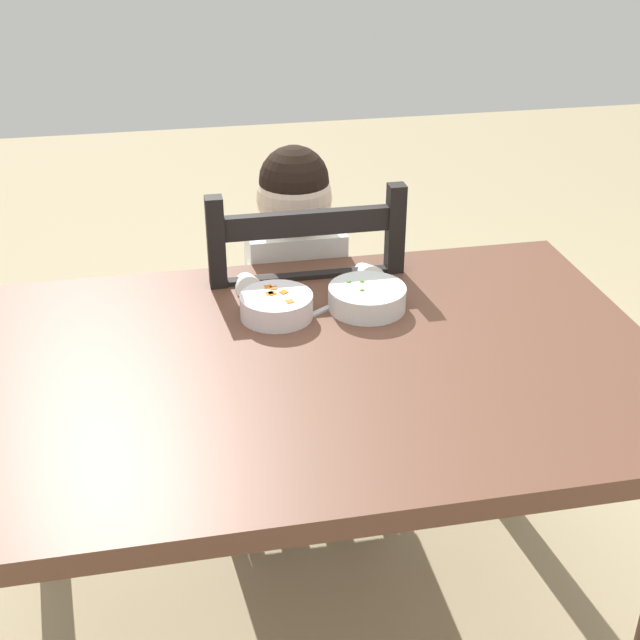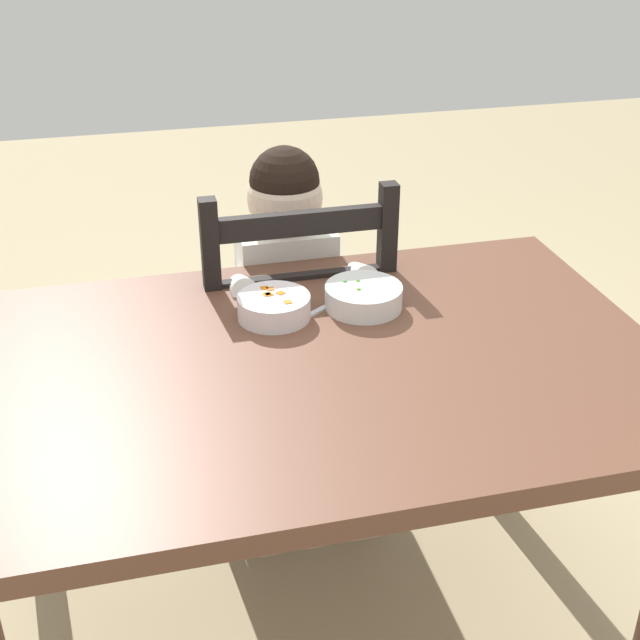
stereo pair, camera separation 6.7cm
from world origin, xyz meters
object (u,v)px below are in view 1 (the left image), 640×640
object	(u,v)px
dining_table	(310,406)
dining_chair	(298,352)
bowl_of_peas	(367,297)
spoon	(302,319)
child_figure	(297,285)
bowl_of_carrots	(277,305)

from	to	relation	value
dining_table	dining_chair	distance (m)	0.50
bowl_of_peas	spoon	world-z (taller)	bowl_of_peas
bowl_of_peas	child_figure	bearing A→B (deg)	107.23
dining_chair	child_figure	size ratio (longest dim) A/B	0.95
child_figure	bowl_of_carrots	world-z (taller)	child_figure
bowl_of_peas	bowl_of_carrots	xyz separation A→B (m)	(-0.18, 0.00, 0.00)
dining_table	child_figure	size ratio (longest dim) A/B	1.36
dining_chair	spoon	size ratio (longest dim) A/B	7.19
child_figure	spoon	xyz separation A→B (m)	(-0.05, -0.32, 0.09)
dining_chair	bowl_of_carrots	distance (m)	0.43
child_figure	dining_table	bearing A→B (deg)	-96.95
bowl_of_carrots	spoon	size ratio (longest dim) A/B	1.14
dining_table	bowl_of_carrots	bearing A→B (deg)	101.13
bowl_of_peas	dining_table	bearing A→B (deg)	-130.46
dining_table	dining_chair	world-z (taller)	dining_chair
bowl_of_peas	spoon	bearing A→B (deg)	-168.36
dining_table	bowl_of_carrots	world-z (taller)	bowl_of_carrots
dining_chair	child_figure	bearing A→B (deg)	-89.81
child_figure	bowl_of_carrots	distance (m)	0.32
bowl_of_peas	bowl_of_carrots	distance (m)	0.18
dining_chair	child_figure	world-z (taller)	child_figure
child_figure	bowl_of_peas	distance (m)	0.32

